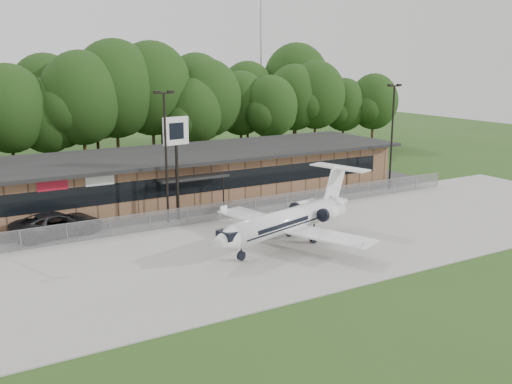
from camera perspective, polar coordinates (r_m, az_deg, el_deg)
ground at (r=33.99m, az=9.84°, el=-8.63°), size 160.00×160.00×0.00m
apron at (r=40.03m, az=2.49°, el=-5.00°), size 64.00×18.00×0.08m
parking_lot at (r=49.71m, az=-4.66°, el=-1.43°), size 50.00×9.00×0.06m
terminal at (r=53.18m, az=-6.77°, el=1.85°), size 41.00×11.65×4.30m
fence at (r=45.63m, az=-2.24°, el=-1.76°), size 46.00×0.04×1.52m
treeline at (r=69.32m, az=-12.92°, el=8.67°), size 72.00×12.00×15.00m
radio_mast at (r=83.65m, az=0.49°, el=13.13°), size 0.20×0.20×25.00m
light_pole_mid at (r=43.88m, az=-9.02°, el=4.43°), size 1.55×0.30×10.23m
light_pole_right at (r=56.31m, az=13.47°, el=6.13°), size 1.55×0.30×10.23m
business_jet at (r=39.06m, az=3.40°, el=-2.89°), size 14.23×12.77×4.83m
suv at (r=43.58m, az=-19.25°, el=-3.06°), size 6.70×3.66×1.78m
pole_sign at (r=44.47m, az=-7.99°, el=4.98°), size 2.16×0.56×8.21m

